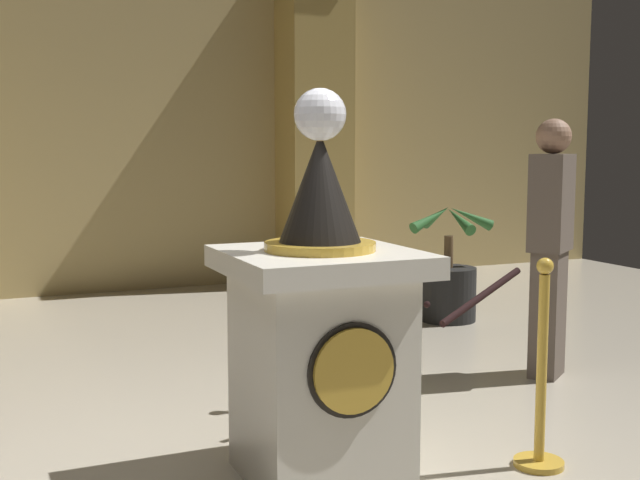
{
  "coord_description": "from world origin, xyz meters",
  "views": [
    {
      "loc": [
        -1.23,
        -3.21,
        1.53
      ],
      "look_at": [
        0.21,
        0.1,
        1.11
      ],
      "focal_mm": 45.2,
      "sensor_mm": 36.0,
      "label": 1
    }
  ],
  "objects_px": {
    "bystander_guest": "(550,241)",
    "potted_palm_right": "(448,284)",
    "pedestal_clock": "(320,335)",
    "stanchion_far": "(333,346)",
    "stanchion_near": "(541,395)"
  },
  "relations": [
    {
      "from": "bystander_guest",
      "to": "potted_palm_right",
      "type": "bearing_deg",
      "value": 79.13
    },
    {
      "from": "pedestal_clock",
      "to": "bystander_guest",
      "type": "distance_m",
      "value": 2.27
    },
    {
      "from": "pedestal_clock",
      "to": "bystander_guest",
      "type": "xyz_separation_m",
      "value": [
        2.06,
        0.93,
        0.24
      ]
    },
    {
      "from": "pedestal_clock",
      "to": "potted_palm_right",
      "type": "distance_m",
      "value": 3.61
    },
    {
      "from": "potted_palm_right",
      "to": "bystander_guest",
      "type": "distance_m",
      "value": 1.87
    },
    {
      "from": "stanchion_far",
      "to": "potted_palm_right",
      "type": "relative_size",
      "value": 0.98
    },
    {
      "from": "pedestal_clock",
      "to": "potted_palm_right",
      "type": "bearing_deg",
      "value": 48.16
    },
    {
      "from": "pedestal_clock",
      "to": "stanchion_far",
      "type": "bearing_deg",
      "value": 62.27
    },
    {
      "from": "stanchion_far",
      "to": "potted_palm_right",
      "type": "height_order",
      "value": "potted_palm_right"
    },
    {
      "from": "pedestal_clock",
      "to": "stanchion_near",
      "type": "bearing_deg",
      "value": -16.51
    },
    {
      "from": "bystander_guest",
      "to": "stanchion_far",
      "type": "bearing_deg",
      "value": 179.38
    },
    {
      "from": "potted_palm_right",
      "to": "bystander_guest",
      "type": "bearing_deg",
      "value": -100.87
    },
    {
      "from": "pedestal_clock",
      "to": "potted_palm_right",
      "type": "relative_size",
      "value": 1.71
    },
    {
      "from": "bystander_guest",
      "to": "pedestal_clock",
      "type": "bearing_deg",
      "value": -155.73
    },
    {
      "from": "stanchion_far",
      "to": "stanchion_near",
      "type": "bearing_deg",
      "value": -67.37
    }
  ]
}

